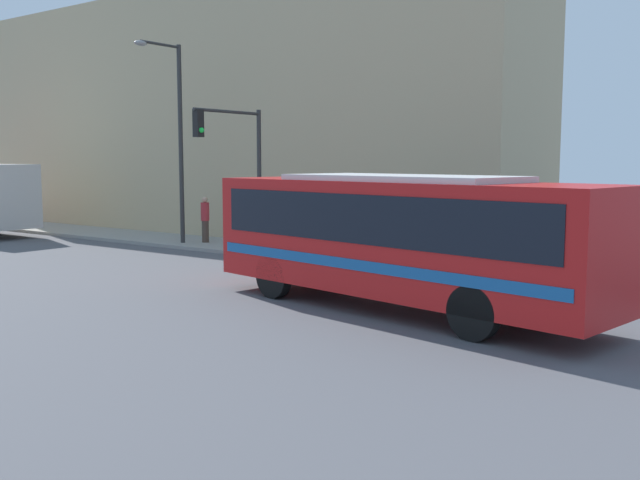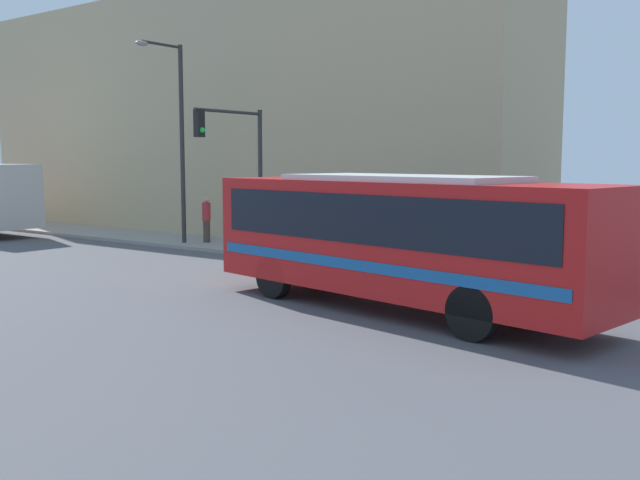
# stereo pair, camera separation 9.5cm
# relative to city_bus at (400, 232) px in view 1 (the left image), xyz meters

# --- Properties ---
(ground_plane) EXTENTS (120.00, 120.00, 0.00)m
(ground_plane) POSITION_rel_city_bus_xyz_m (0.27, -0.15, -1.82)
(ground_plane) COLOR #515156
(sidewalk) EXTENTS (3.14, 70.00, 0.14)m
(sidewalk) POSITION_rel_city_bus_xyz_m (6.34, 19.85, -1.75)
(sidewalk) COLOR gray
(sidewalk) RESTS_ON ground_plane
(building_facade) EXTENTS (6.00, 29.83, 11.05)m
(building_facade) POSITION_rel_city_bus_xyz_m (10.91, 15.76, 3.71)
(building_facade) COLOR tan
(building_facade) RESTS_ON ground_plane
(city_bus) EXTENTS (4.24, 10.39, 3.11)m
(city_bus) POSITION_rel_city_bus_xyz_m (0.00, 0.00, 0.00)
(city_bus) COLOR red
(city_bus) RESTS_ON ground_plane
(fire_hydrant) EXTENTS (0.24, 0.32, 0.67)m
(fire_hydrant) POSITION_rel_city_bus_xyz_m (5.37, 5.30, -1.35)
(fire_hydrant) COLOR gold
(fire_hydrant) RESTS_ON sidewalk
(traffic_light_pole) EXTENTS (3.28, 0.35, 5.11)m
(traffic_light_pole) POSITION_rel_city_bus_xyz_m (4.37, 9.04, 1.84)
(traffic_light_pole) COLOR #2D2D2D
(traffic_light_pole) RESTS_ON sidewalk
(parking_meter) EXTENTS (0.14, 0.14, 1.25)m
(parking_meter) POSITION_rel_city_bus_xyz_m (5.37, 8.04, -0.83)
(parking_meter) COLOR #2D2D2D
(parking_meter) RESTS_ON sidewalk
(street_lamp) EXTENTS (2.26, 0.28, 7.80)m
(street_lamp) POSITION_rel_city_bus_xyz_m (5.35, 13.23, 2.87)
(street_lamp) COLOR #2D2D2D
(street_lamp) RESTS_ON sidewalk
(pedestrian_near_corner) EXTENTS (0.34, 0.34, 1.85)m
(pedestrian_near_corner) POSITION_rel_city_bus_xyz_m (6.24, 12.58, -0.73)
(pedestrian_near_corner) COLOR #47382D
(pedestrian_near_corner) RESTS_ON sidewalk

